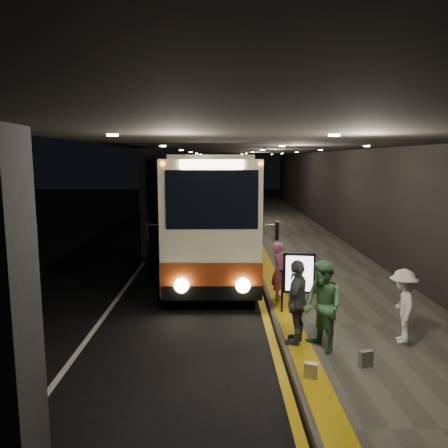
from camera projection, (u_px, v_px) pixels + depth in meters
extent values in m
plane|color=black|center=(182.00, 290.00, 13.45)|extent=(90.00, 90.00, 0.00)
cube|color=silver|center=(150.00, 255.00, 18.39)|extent=(0.12, 50.00, 0.01)
cube|color=gold|center=(248.00, 255.00, 18.41)|extent=(0.18, 50.00, 0.01)
cube|color=#514C44|center=(305.00, 253.00, 18.42)|extent=(4.50, 50.00, 0.15)
cube|color=gold|center=(260.00, 251.00, 18.39)|extent=(0.50, 50.00, 0.01)
cube|color=black|center=(361.00, 184.00, 18.00)|extent=(0.10, 50.00, 6.00)
cube|color=black|center=(152.00, 206.00, 17.07)|extent=(0.80, 0.80, 4.40)
cube|color=black|center=(180.00, 186.00, 28.94)|extent=(0.80, 0.80, 4.40)
cube|color=black|center=(253.00, 144.00, 17.73)|extent=(9.00, 50.00, 0.40)
cube|color=beige|center=(215.00, 205.00, 17.28)|extent=(2.70, 12.65, 3.58)
cube|color=maroon|center=(215.00, 237.00, 17.47)|extent=(2.72, 12.67, 0.95)
cube|color=black|center=(212.00, 200.00, 10.88)|extent=(2.32, 0.07, 1.47)
cube|color=black|center=(212.00, 292.00, 11.32)|extent=(2.58, 0.26, 0.37)
cylinder|color=black|center=(175.00, 272.00, 13.56)|extent=(0.29, 1.05, 1.05)
cylinder|color=black|center=(252.00, 272.00, 13.58)|extent=(0.29, 1.05, 1.05)
cylinder|color=black|center=(192.00, 230.00, 21.68)|extent=(0.29, 1.05, 1.05)
cylinder|color=black|center=(241.00, 230.00, 21.70)|extent=(0.29, 1.05, 1.05)
sphere|color=#FFEAA5|center=(181.00, 286.00, 11.19)|extent=(0.38, 0.38, 0.38)
sphere|color=#FFEAA5|center=(243.00, 285.00, 11.20)|extent=(0.38, 0.38, 0.38)
cube|color=#FFF2BF|center=(212.00, 164.00, 10.74)|extent=(1.58, 0.06, 0.23)
cube|color=beige|center=(215.00, 184.00, 31.70)|extent=(3.39, 12.80, 3.59)
cube|color=maroon|center=(215.00, 202.00, 31.90)|extent=(3.41, 12.82, 0.95)
cube|color=black|center=(213.00, 176.00, 25.29)|extent=(2.32, 0.20, 1.48)
cube|color=black|center=(213.00, 217.00, 25.73)|extent=(2.60, 0.40, 0.37)
cylinder|color=black|center=(195.00, 214.00, 27.98)|extent=(0.30, 1.06, 1.06)
cylinder|color=black|center=(233.00, 214.00, 27.99)|extent=(0.30, 1.06, 1.06)
cylinder|color=black|center=(201.00, 201.00, 36.12)|extent=(0.30, 1.06, 1.06)
cylinder|color=black|center=(230.00, 201.00, 36.13)|extent=(0.30, 1.06, 1.06)
cube|color=beige|center=(218.00, 177.00, 45.93)|extent=(2.87, 12.24, 3.45)
cube|color=maroon|center=(219.00, 189.00, 46.12)|extent=(2.89, 12.26, 0.91)
cube|color=black|center=(218.00, 171.00, 39.76)|extent=(2.23, 0.12, 1.42)
cube|color=black|center=(218.00, 197.00, 40.19)|extent=(2.49, 0.32, 0.36)
cylinder|color=black|center=(206.00, 195.00, 42.35)|extent=(0.28, 1.01, 1.01)
cylinder|color=black|center=(230.00, 195.00, 42.36)|extent=(0.28, 1.01, 1.01)
cylinder|color=black|center=(209.00, 190.00, 50.17)|extent=(0.28, 1.01, 1.01)
cylinder|color=black|center=(229.00, 190.00, 50.19)|extent=(0.28, 1.01, 1.01)
imported|color=#BD5889|center=(279.00, 271.00, 12.03)|extent=(0.42, 0.61, 1.60)
imported|color=#47804F|center=(323.00, 306.00, 8.78)|extent=(0.87, 1.05, 1.85)
imported|color=silver|center=(403.00, 306.00, 9.19)|extent=(0.71, 1.11, 1.58)
imported|color=#444449|center=(297.00, 302.00, 9.11)|extent=(0.93, 1.19, 1.80)
cube|color=black|center=(366.00, 359.00, 8.16)|extent=(0.28, 0.18, 0.31)
cube|color=white|center=(311.00, 371.00, 7.73)|extent=(0.26, 0.20, 0.29)
cylinder|color=black|center=(298.00, 305.00, 10.68)|extent=(0.08, 0.08, 0.63)
cube|color=black|center=(299.00, 273.00, 10.56)|extent=(0.77, 0.20, 0.99)
cube|color=white|center=(299.00, 273.00, 10.51)|extent=(0.65, 0.11, 0.86)
cylinder|color=black|center=(282.00, 292.00, 11.02)|extent=(0.05, 0.05, 1.08)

